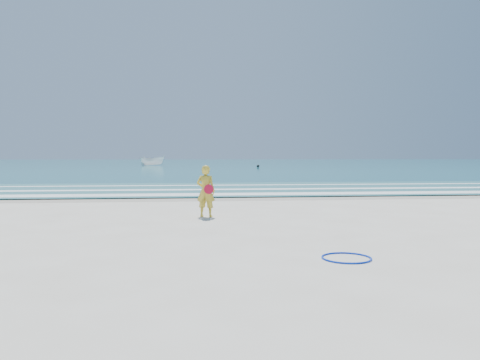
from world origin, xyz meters
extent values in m
plane|color=silver|center=(0.00, 0.00, 0.00)|extent=(400.00, 400.00, 0.00)
cube|color=#B2A893|center=(0.00, 9.00, 0.00)|extent=(400.00, 2.40, 0.00)
cube|color=#19727F|center=(0.00, 105.00, 0.02)|extent=(400.00, 190.00, 0.04)
cube|color=#59B7AD|center=(0.00, 14.00, 0.04)|extent=(400.00, 10.00, 0.01)
cube|color=white|center=(0.00, 10.30, 0.05)|extent=(400.00, 1.40, 0.01)
cube|color=white|center=(0.00, 13.20, 0.05)|extent=(400.00, 0.90, 0.01)
cube|color=white|center=(0.00, 16.50, 0.05)|extent=(400.00, 0.60, 0.01)
torus|color=#0B32CF|center=(1.15, -2.36, 0.02)|extent=(0.92, 0.92, 0.03)
imported|color=white|center=(-7.90, 69.64, 0.85)|extent=(4.39, 2.23, 1.62)
sphere|color=black|center=(8.01, 55.74, 0.24)|extent=(0.40, 0.40, 0.40)
imported|color=gold|center=(-1.03, 3.28, 0.73)|extent=(0.62, 0.50, 1.46)
cylinder|color=red|center=(-0.95, 3.10, 0.79)|extent=(0.27, 0.08, 0.27)
camera|label=1|loc=(-1.44, -9.89, 1.73)|focal=35.00mm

